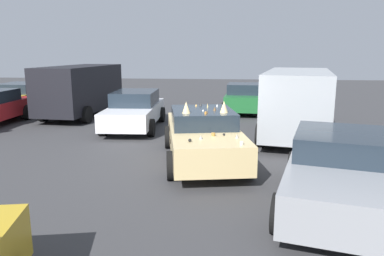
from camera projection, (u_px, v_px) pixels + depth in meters
ground_plane at (203, 161)px, 9.98m from camera, size 60.00×60.00×0.00m
art_car_decorated at (203, 135)px, 9.86m from camera, size 4.87×2.64×1.68m
parked_van_behind_right at (297, 101)px, 12.37m from camera, size 5.46×2.99×2.28m
parked_van_far_left at (81, 88)px, 16.59m from camera, size 5.32×2.51×2.28m
parked_sedan_behind_left at (245, 98)px, 17.81m from camera, size 4.11×2.23×1.41m
parked_sedan_near_left at (25, 96)px, 18.25m from camera, size 3.99×2.09×1.40m
parked_sedan_near_right at (135, 110)px, 14.12m from camera, size 4.51×2.10×1.41m
parked_sedan_behind_right at (339, 171)px, 6.83m from camera, size 4.56×2.81×1.41m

